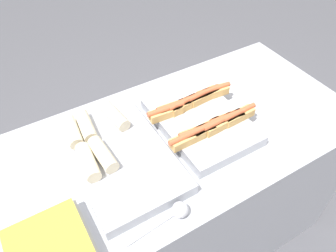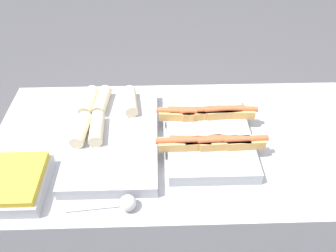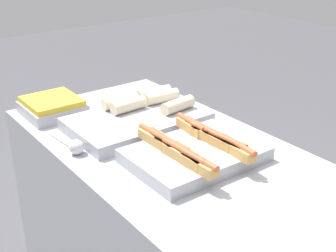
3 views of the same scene
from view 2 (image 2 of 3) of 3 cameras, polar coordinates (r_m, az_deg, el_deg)
The scene contains 6 objects.
ground_plane at distance 2.06m, azimuth 1.92°, elevation -20.45°, with size 12.00×12.00×0.00m, color #4C4C51.
counter at distance 1.67m, azimuth 2.28°, elevation -13.44°, with size 1.55×0.77×0.90m.
tray_hotdogs at distance 1.31m, azimuth 7.02°, elevation -1.13°, with size 0.42×0.46×0.10m.
tray_wraps at distance 1.33m, azimuth -9.83°, elevation -1.09°, with size 0.34×0.55×0.10m.
tray_side_front at distance 1.26m, azimuth -25.85°, elevation -8.94°, with size 0.25×0.24×0.07m.
serving_spoon_near at distance 1.11m, azimuth -7.55°, elevation -13.23°, with size 0.23×0.06×0.06m.
Camera 2 is at (-0.09, -0.93, 1.84)m, focal length 35.00 mm.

